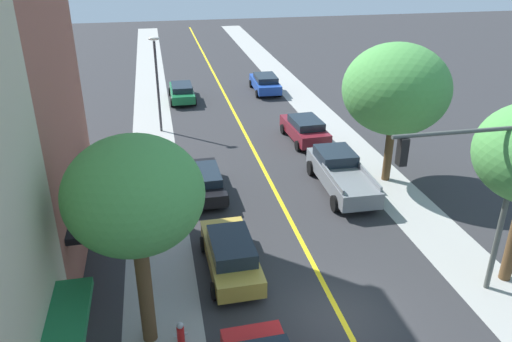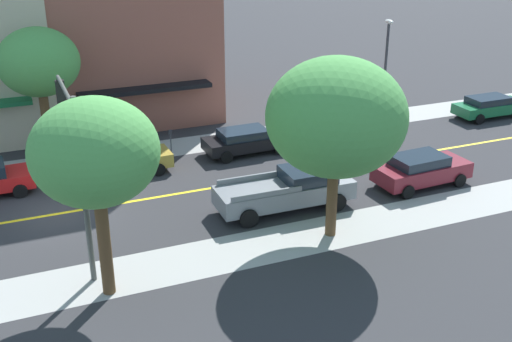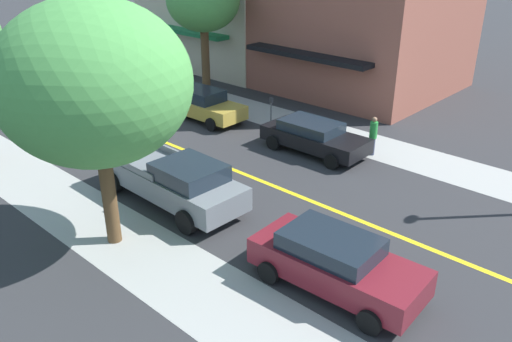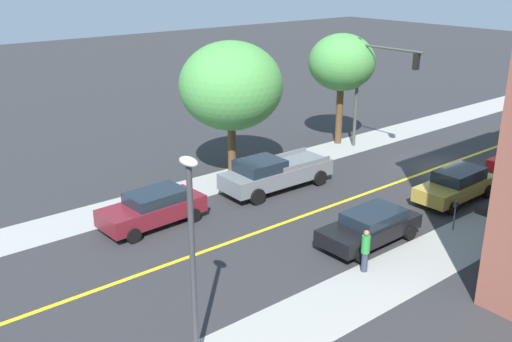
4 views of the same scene
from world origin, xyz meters
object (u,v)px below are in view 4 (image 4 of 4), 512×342
object	(u,v)px
street_tree_left_near	(231,86)
parking_meter	(455,211)
maroon_sedan_right_curb	(153,208)
gold_sedan_left_curb	(456,184)
grey_pickup_truck	(274,173)
street_lamp	(192,240)
black_sedan_left_curb	(370,226)
street_tree_right_corner	(342,63)
pedestrian_green_shirt	(365,250)
traffic_light_mast	(375,78)

from	to	relation	value
street_tree_left_near	parking_meter	world-z (taller)	street_tree_left_near
parking_meter	street_tree_left_near	bearing A→B (deg)	17.13
maroon_sedan_right_curb	gold_sedan_left_curb	world-z (taller)	gold_sedan_left_curb
parking_meter	grey_pickup_truck	xyz separation A→B (m)	(8.47, 2.92, 0.02)
street_lamp	black_sedan_left_curb	bearing A→B (deg)	-79.55
street_tree_left_near	street_tree_right_corner	xyz separation A→B (m)	(0.72, -9.02, 0.16)
gold_sedan_left_curb	grey_pickup_truck	world-z (taller)	grey_pickup_truck
street_tree_right_corner	black_sedan_left_curb	world-z (taller)	street_tree_right_corner
gold_sedan_left_curb	grey_pickup_truck	distance (m)	8.88
street_tree_left_near	parking_meter	xyz separation A→B (m)	(-11.28, -3.48, -4.08)
street_tree_right_corner	gold_sedan_left_curb	xyz separation A→B (m)	(-10.14, 2.53, -4.32)
street_lamp	gold_sedan_left_curb	world-z (taller)	street_lamp
street_tree_right_corner	parking_meter	world-z (taller)	street_tree_right_corner
black_sedan_left_curb	pedestrian_green_shirt	distance (m)	2.47
street_tree_right_corner	street_tree_left_near	bearing A→B (deg)	94.59
street_tree_right_corner	maroon_sedan_right_curb	world-z (taller)	street_tree_right_corner
traffic_light_mast	pedestrian_green_shirt	xyz separation A→B (m)	(-9.60, 11.63, -3.57)
gold_sedan_left_curb	maroon_sedan_right_curb	bearing A→B (deg)	-28.96
traffic_light_mast	maroon_sedan_right_curb	bearing A→B (deg)	-86.19
parking_meter	traffic_light_mast	distance (m)	11.88
parking_meter	maroon_sedan_right_curb	distance (m)	13.04
parking_meter	street_tree_right_corner	bearing A→B (deg)	-24.77
street_lamp	street_tree_left_near	bearing A→B (deg)	-40.75
street_tree_left_near	grey_pickup_truck	bearing A→B (deg)	-168.84
gold_sedan_left_curb	grey_pickup_truck	xyz separation A→B (m)	(6.60, 5.93, 0.10)
grey_pickup_truck	pedestrian_green_shirt	world-z (taller)	grey_pickup_truck
street_tree_left_near	maroon_sedan_right_curb	size ratio (longest dim) A/B	1.54
street_tree_left_near	grey_pickup_truck	distance (m)	4.97
street_tree_left_near	maroon_sedan_right_curb	bearing A→B (deg)	112.89
street_tree_right_corner	traffic_light_mast	size ratio (longest dim) A/B	1.03
parking_meter	maroon_sedan_right_curb	xyz separation A→B (m)	(8.62, 9.79, -0.07)
traffic_light_mast	gold_sedan_left_curb	size ratio (longest dim) A/B	1.42
parking_meter	maroon_sedan_right_curb	bearing A→B (deg)	48.64
grey_pickup_truck	street_lamp	bearing A→B (deg)	40.79
street_lamp	pedestrian_green_shirt	bearing A→B (deg)	-87.41
street_tree_left_near	parking_meter	distance (m)	12.49
grey_pickup_truck	pedestrian_green_shirt	xyz separation A→B (m)	(-8.41, 2.81, -0.00)
street_tree_right_corner	pedestrian_green_shirt	size ratio (longest dim) A/B	4.10
parking_meter	black_sedan_left_curb	xyz separation A→B (m)	(1.50, 3.73, -0.14)
street_tree_left_near	street_tree_right_corner	world-z (taller)	street_tree_left_near
street_lamp	pedestrian_green_shirt	xyz separation A→B (m)	(0.35, -7.72, -2.97)
street_tree_left_near	gold_sedan_left_curb	world-z (taller)	street_tree_left_near
parking_meter	street_lamp	world-z (taller)	street_lamp
street_tree_right_corner	grey_pickup_truck	world-z (taller)	street_tree_right_corner
street_tree_left_near	gold_sedan_left_curb	size ratio (longest dim) A/B	1.53
maroon_sedan_right_curb	black_sedan_left_curb	xyz separation A→B (m)	(-7.12, -6.06, -0.08)
pedestrian_green_shirt	street_tree_left_near	bearing A→B (deg)	-151.19
traffic_light_mast	gold_sedan_left_curb	bearing A→B (deg)	-20.33
street_tree_left_near	street_lamp	xyz separation A→B (m)	(-11.57, 9.97, -1.09)
parking_meter	traffic_light_mast	world-z (taller)	traffic_light_mast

